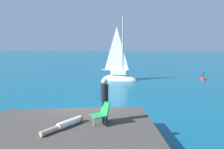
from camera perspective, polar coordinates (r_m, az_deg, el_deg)
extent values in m
plane|color=#0F5675|center=(10.95, -6.86, -11.74)|extent=(160.00, 160.00, 0.00)
cube|color=#423D38|center=(7.98, -11.42, -16.35)|extent=(6.45, 4.54, 0.92)
cube|color=#46403D|center=(9.86, -1.70, -14.06)|extent=(1.36, 1.35, 0.70)
cube|color=#3C4232|center=(9.89, 5.52, -14.04)|extent=(1.46, 1.44, 0.71)
ellipsoid|color=white|center=(21.26, 1.98, -1.61)|extent=(3.81, 2.20, 1.24)
cube|color=white|center=(21.13, 1.99, 0.59)|extent=(1.76, 1.28, 0.41)
cylinder|color=#B7B7BC|center=(20.82, 2.93, 7.70)|extent=(0.14, 0.14, 5.64)
cylinder|color=#B2B2B7|center=(21.35, -0.03, 1.20)|extent=(2.20, 0.73, 0.11)
pyramid|color=white|center=(21.01, 1.26, 7.10)|extent=(1.75, 0.57, 4.29)
cylinder|color=white|center=(7.65, -11.71, -12.78)|extent=(0.73, 0.87, 0.24)
cylinder|color=tan|center=(7.26, -16.45, -14.45)|extent=(0.56, 0.67, 0.18)
sphere|color=tan|center=(7.98, -8.59, -11.63)|extent=(0.22, 0.22, 0.22)
cylinder|color=black|center=(7.87, -2.02, -9.81)|extent=(0.22, 0.22, 0.80)
cylinder|color=black|center=(7.68, -2.05, -4.85)|extent=(0.28, 0.28, 0.60)
sphere|color=beige|center=(7.59, -2.07, -1.84)|extent=(0.22, 0.22, 0.22)
cube|color=green|center=(7.56, -3.62, -11.01)|extent=(0.70, 0.69, 0.04)
cube|color=green|center=(7.60, -1.86, -9.10)|extent=(0.39, 0.48, 0.45)
cylinder|color=silver|center=(7.54, -5.05, -12.51)|extent=(0.04, 0.04, 0.35)
cylinder|color=silver|center=(7.74, -1.85, -11.92)|extent=(0.04, 0.04, 0.35)
sphere|color=red|center=(23.56, 23.47, -1.31)|extent=(0.56, 0.56, 0.56)
cylinder|color=black|center=(23.48, 23.55, 0.01)|extent=(0.06, 0.06, 0.60)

